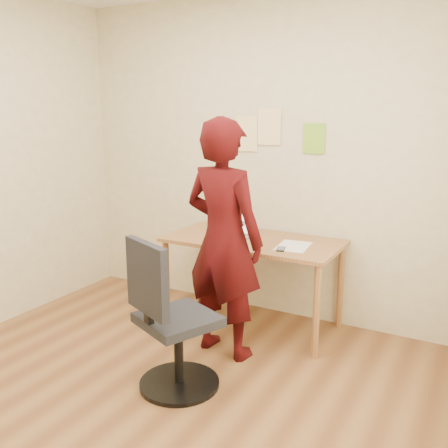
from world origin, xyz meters
The scene contains 10 objects.
room centered at (0.00, 0.00, 1.35)m, with size 3.58×3.58×2.78m.
desk centered at (0.12, 1.38, 0.65)m, with size 1.40×0.70×0.74m.
laptop centered at (-0.07, 1.34, 0.79)m, with size 0.30×0.27×0.21m.
paper_sheet centered at (0.48, 1.34, 0.74)m, with size 0.23×0.33×0.00m, color white.
phone centered at (0.44, 1.21, 0.74)m, with size 0.09×0.13×0.01m.
wall_note_left centered at (-0.13, 1.74, 1.56)m, with size 0.21×0.00×0.30m, color #FEDC97.
wall_note_mid centered at (0.09, 1.74, 1.62)m, with size 0.21×0.00×0.30m, color #FEDC97.
wall_note_right centered at (0.48, 1.74, 1.53)m, with size 0.18×0.00×0.24m, color #7EBD2A.
office_chair centered at (0.09, 0.24, 0.43)m, with size 0.58×0.59×1.01m.
person centered at (0.14, 0.86, 0.86)m, with size 0.63×0.41×1.72m, color #340708.
Camera 1 is at (1.80, -2.14, 1.77)m, focal length 40.00 mm.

